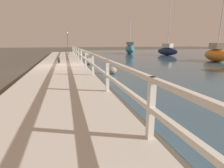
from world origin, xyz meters
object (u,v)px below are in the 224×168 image
object	(u,v)px
dock_lamp	(68,39)
sailboat_orange	(217,54)
sailboat_teal	(130,49)
sailboat_navy	(167,50)
mooring_bollard	(59,60)

from	to	relation	value
dock_lamp	sailboat_orange	distance (m)	16.75
sailboat_teal	sailboat_orange	bearing A→B (deg)	-58.79
sailboat_orange	sailboat_navy	xyz separation A→B (m)	(-0.01, 8.74, -0.03)
sailboat_orange	sailboat_navy	distance (m)	8.74
sailboat_orange	sailboat_navy	bearing A→B (deg)	104.82
mooring_bollard	sailboat_orange	xyz separation A→B (m)	(14.90, 0.26, 0.21)
mooring_bollard	sailboat_teal	world-z (taller)	sailboat_teal
sailboat_orange	sailboat_teal	world-z (taller)	sailboat_orange
sailboat_orange	sailboat_navy	size ratio (longest dim) A/B	1.01
dock_lamp	sailboat_teal	distance (m)	11.11
sailboat_orange	sailboat_teal	xyz separation A→B (m)	(-3.96, 13.65, 0.07)
mooring_bollard	sailboat_orange	bearing A→B (deg)	1.02
mooring_bollard	dock_lamp	xyz separation A→B (m)	(0.90, 9.34, 1.70)
sailboat_orange	sailboat_teal	size ratio (longest dim) A/B	1.37
mooring_bollard	dock_lamp	bearing A→B (deg)	84.47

